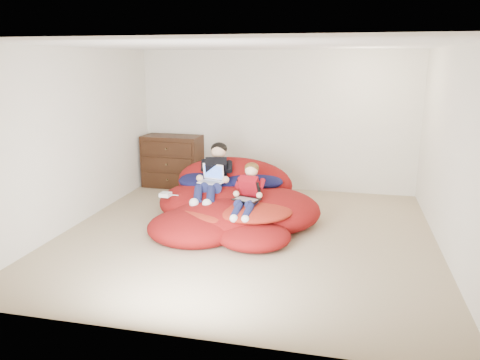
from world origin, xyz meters
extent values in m
cube|color=tan|center=(0.00, 0.00, -0.12)|extent=(5.10, 5.10, 0.25)
cube|color=silver|center=(0.00, 2.51, 1.25)|extent=(5.10, 0.02, 2.50)
cube|color=silver|center=(0.00, -2.51, 1.25)|extent=(5.10, 0.02, 2.50)
cube|color=silver|center=(-2.51, 0.00, 1.25)|extent=(0.02, 5.10, 2.50)
cube|color=silver|center=(2.51, 0.00, 1.25)|extent=(0.02, 5.10, 2.50)
cube|color=white|center=(0.00, 0.00, 2.51)|extent=(5.10, 5.10, 0.02)
cube|color=#321B0E|center=(-1.90, 2.22, 0.48)|extent=(1.09, 0.58, 0.96)
cube|color=#321B0E|center=(-1.90, 1.94, 0.19)|extent=(0.96, 0.06, 0.23)
cylinder|color=#4C3F26|center=(-1.90, 1.92, 0.19)|extent=(0.03, 0.06, 0.03)
cube|color=#321B0E|center=(-1.90, 1.94, 0.48)|extent=(0.96, 0.06, 0.23)
cylinder|color=#4C3F26|center=(-1.90, 1.92, 0.48)|extent=(0.03, 0.06, 0.03)
cube|color=#321B0E|center=(-1.90, 1.94, 0.77)|extent=(0.96, 0.06, 0.23)
cylinder|color=#4C3F26|center=(-1.90, 1.92, 0.77)|extent=(0.03, 0.06, 0.03)
ellipsoid|color=maroon|center=(-0.67, 0.68, 0.22)|extent=(1.64, 1.47, 0.59)
ellipsoid|color=maroon|center=(0.17, 0.56, 0.20)|extent=(1.60, 1.55, 0.58)
ellipsoid|color=maroon|center=(-0.32, 0.11, 0.18)|extent=(1.61, 1.29, 0.52)
ellipsoid|color=maroon|center=(-0.67, -0.23, 0.14)|extent=(1.28, 1.17, 0.43)
ellipsoid|color=maroon|center=(0.16, -0.33, 0.13)|extent=(0.98, 0.89, 0.32)
ellipsoid|color=maroon|center=(-0.47, 1.22, 0.40)|extent=(1.89, 0.84, 0.84)
ellipsoid|color=#121240|center=(-0.76, 0.96, 0.48)|extent=(1.08, 0.88, 0.27)
ellipsoid|color=#121240|center=(-0.11, 0.96, 0.52)|extent=(0.95, 0.66, 0.23)
ellipsoid|color=#A82618|center=(0.06, 0.12, 0.34)|extent=(1.14, 1.14, 0.21)
ellipsoid|color=#A82618|center=(-0.44, -0.03, 0.30)|extent=(0.97, 0.88, 0.18)
ellipsoid|color=beige|center=(-0.86, 1.24, 0.62)|extent=(0.40, 0.26, 0.26)
cube|color=black|center=(-0.64, 0.81, 0.67)|extent=(0.41, 0.47, 0.48)
sphere|color=#E9B78E|center=(-0.64, 0.95, 0.96)|extent=(0.23, 0.23, 0.23)
ellipsoid|color=black|center=(-0.64, 0.97, 1.00)|extent=(0.25, 0.24, 0.19)
cylinder|color=#161B45|center=(-0.74, 0.50, 0.51)|extent=(0.23, 0.39, 0.20)
cylinder|color=#161B45|center=(-0.74, 0.17, 0.48)|extent=(0.20, 0.37, 0.24)
sphere|color=white|center=(-0.74, -0.01, 0.42)|extent=(0.13, 0.13, 0.13)
cylinder|color=#161B45|center=(-0.55, 0.50, 0.51)|extent=(0.23, 0.39, 0.20)
cylinder|color=#161B45|center=(-0.55, 0.17, 0.48)|extent=(0.20, 0.37, 0.24)
sphere|color=white|center=(-0.55, -0.01, 0.42)|extent=(0.13, 0.13, 0.13)
cube|color=maroon|center=(0.00, 0.25, 0.59)|extent=(0.29, 0.33, 0.40)
sphere|color=#E9B78E|center=(0.00, 0.35, 0.83)|extent=(0.18, 0.18, 0.18)
ellipsoid|color=#533716|center=(0.00, 0.37, 0.86)|extent=(0.20, 0.19, 0.16)
cylinder|color=#161B45|center=(-0.08, 0.02, 0.44)|extent=(0.15, 0.31, 0.16)
cylinder|color=#161B45|center=(-0.08, -0.24, 0.42)|extent=(0.13, 0.29, 0.19)
sphere|color=white|center=(-0.08, -0.40, 0.37)|extent=(0.11, 0.11, 0.11)
cylinder|color=#161B45|center=(0.07, 0.02, 0.44)|extent=(0.15, 0.31, 0.16)
cylinder|color=#161B45|center=(0.07, -0.24, 0.42)|extent=(0.13, 0.29, 0.19)
sphere|color=white|center=(0.07, -0.40, 0.37)|extent=(0.11, 0.11, 0.11)
cube|color=white|center=(-0.64, 0.51, 0.58)|extent=(0.39, 0.32, 0.01)
cube|color=gray|center=(-0.64, 0.50, 0.59)|extent=(0.32, 0.20, 0.00)
cube|color=white|center=(-0.64, 0.65, 0.71)|extent=(0.35, 0.12, 0.24)
cube|color=#4573EA|center=(-0.64, 0.64, 0.71)|extent=(0.30, 0.10, 0.20)
cube|color=black|center=(0.00, 0.03, 0.50)|extent=(0.40, 0.34, 0.01)
cube|color=gray|center=(0.00, 0.02, 0.51)|extent=(0.32, 0.22, 0.00)
cube|color=black|center=(0.00, 0.20, 0.62)|extent=(0.36, 0.22, 0.22)
cube|color=#4E9EB7|center=(0.00, 0.20, 0.62)|extent=(0.31, 0.18, 0.18)
cube|color=white|center=(-1.27, 0.27, 0.42)|extent=(0.15, 0.15, 0.06)
camera|label=1|loc=(1.26, -5.87, 2.32)|focal=35.00mm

